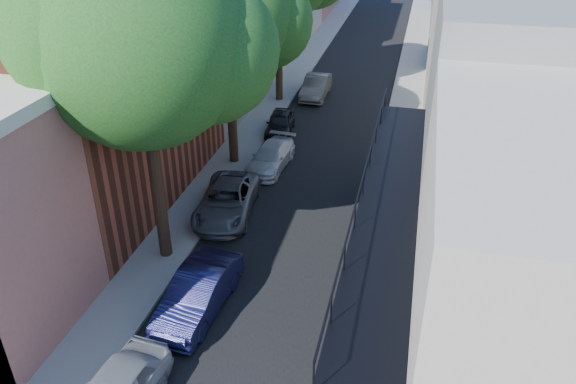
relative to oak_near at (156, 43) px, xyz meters
The scene contains 13 objects.
road_surface 21.52m from the oak_near, 80.32° to the left, with size 6.00×64.00×0.01m, color black.
sidewalk_left 21.24m from the oak_near, 91.84° to the left, with size 2.00×64.00×0.12m, color gray.
sidewalk_right 22.47m from the oak_near, 69.53° to the left, with size 2.00×64.00×0.12m, color gray.
buildings_left 19.65m from the oak_near, 107.78° to the left, with size 10.10×59.10×12.00m.
buildings_right 23.12m from the oak_near, 57.26° to the left, with size 9.80×55.00×10.00m.
oak_near is the anchor object (origin of this frame).
oak_mid 8.01m from the oak_near, 90.37° to the left, with size 6.60×6.00×10.20m.
parked_car_b 7.92m from the oak_near, 56.26° to the right, with size 1.48×4.24×1.40m, color #12133A.
parked_car_c 7.91m from the oak_near, 75.48° to the left, with size 2.14×4.63×1.29m, color #5B5D62.
parked_car_d 10.69m from the oak_near, 79.26° to the left, with size 1.59×3.90×1.13m, color silver.
parked_car_e 13.90m from the oak_near, 85.85° to the left, with size 1.39×3.45×1.17m, color black.
parked_car_f 19.43m from the oak_near, 84.73° to the left, with size 1.42×4.08×1.35m, color #676257.
pedestrian 11.34m from the oak_near, 38.07° to the right, with size 0.61×0.40×1.67m, color gray.
Camera 1 is at (4.54, -5.45, 12.30)m, focal length 35.00 mm.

